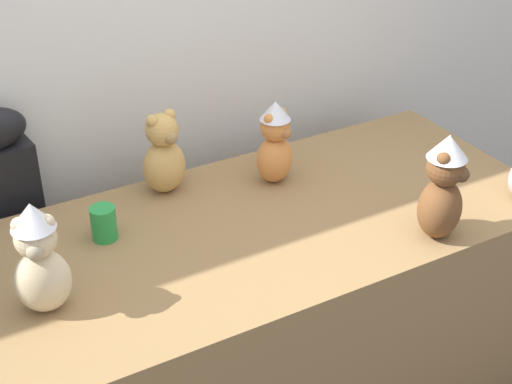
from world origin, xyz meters
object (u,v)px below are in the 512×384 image
instrument_case (7,249)px  teddy_bear_sand (39,259)px  teddy_bear_ginger (275,143)px  display_table (256,315)px  teddy_bear_honey (164,155)px  teddy_bear_chestnut (443,188)px  party_cup_green (104,223)px

instrument_case → teddy_bear_sand: teddy_bear_sand is taller
teddy_bear_sand → teddy_bear_ginger: 0.94m
display_table → teddy_bear_honey: 0.63m
display_table → teddy_bear_chestnut: bearing=-35.5°
teddy_bear_honey → teddy_bear_sand: size_ratio=0.88×
teddy_bear_honey → teddy_bear_ginger: bearing=-31.9°
instrument_case → teddy_bear_sand: 0.74m
teddy_bear_ginger → party_cup_green: teddy_bear_ginger is taller
teddy_bear_honey → party_cup_green: bearing=-160.9°
party_cup_green → display_table: bearing=-20.0°
teddy_bear_chestnut → party_cup_green: teddy_bear_chestnut is taller
instrument_case → party_cup_green: size_ratio=9.82×
teddy_bear_ginger → instrument_case: bearing=136.6°
instrument_case → teddy_bear_chestnut: 1.50m
display_table → party_cup_green: bearing=160.0°
teddy_bear_honey → instrument_case: bearing=143.9°
display_table → teddy_bear_ginger: (0.19, 0.21, 0.52)m
instrument_case → teddy_bear_honey: instrument_case is taller
party_cup_green → teddy_bear_sand: bearing=-136.1°
teddy_bear_honey → party_cup_green: 0.34m
display_table → teddy_bear_chestnut: size_ratio=5.64×
teddy_bear_sand → teddy_bear_chestnut: bearing=5.9°
display_table → teddy_bear_honey: (-0.16, 0.34, 0.51)m
teddy_bear_honey → party_cup_green: teddy_bear_honey is taller
teddy_bear_honey → teddy_bear_ginger: teddy_bear_ginger is taller
teddy_bear_honey → party_cup_green: (-0.28, -0.17, -0.08)m
teddy_bear_honey → teddy_bear_ginger: size_ratio=0.97×
teddy_bear_chestnut → teddy_bear_sand: bearing=136.2°
instrument_case → teddy_bear_ginger: (0.88, -0.35, 0.35)m
teddy_bear_sand → party_cup_green: 0.37m
teddy_bear_honey → teddy_bear_sand: 0.68m
display_table → teddy_bear_ginger: size_ratio=6.52×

